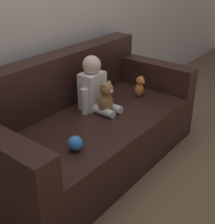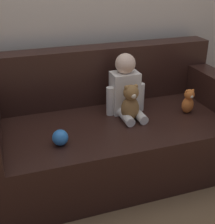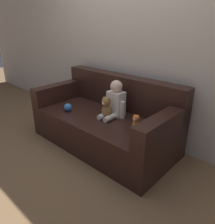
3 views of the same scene
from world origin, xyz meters
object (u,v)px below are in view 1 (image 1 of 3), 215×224
couch (87,127)px  plush_toy_side (140,87)px  person_baby (94,88)px  teddy_bear_brown (106,98)px  toy_ball (75,143)px

couch → plush_toy_side: couch is taller
couch → person_baby: 0.31m
teddy_bear_brown → plush_toy_side: size_ratio=1.44×
couch → plush_toy_side: size_ratio=9.81×
person_baby → toy_ball: size_ratio=4.44×
teddy_bear_brown → person_baby: bearing=82.9°
person_baby → plush_toy_side: 0.46m
toy_ball → person_baby: bearing=28.9°
teddy_bear_brown → toy_ball: 0.55m
couch → plush_toy_side: 0.60m
person_baby → plush_toy_side: (0.42, -0.15, -0.09)m
person_baby → toy_ball: bearing=-151.1°
couch → plush_toy_side: bearing=-13.3°
person_baby → teddy_bear_brown: (-0.02, -0.13, -0.05)m
couch → toy_ball: couch is taller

